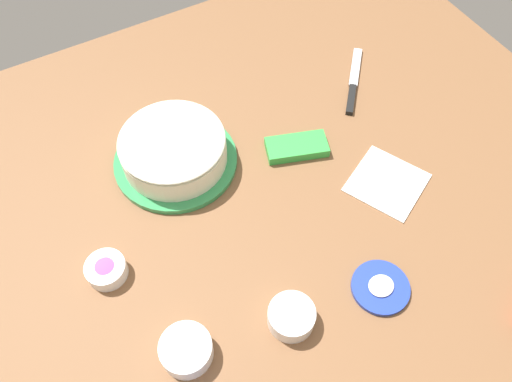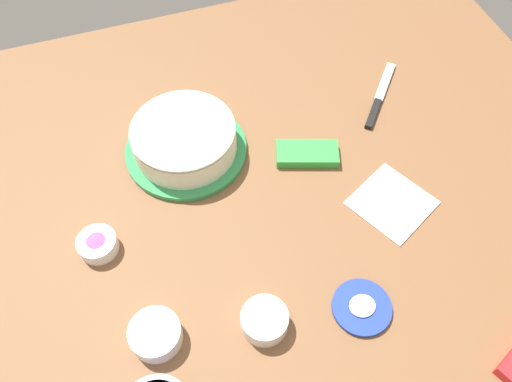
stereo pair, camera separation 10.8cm
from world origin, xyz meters
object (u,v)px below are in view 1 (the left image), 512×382
(frosted_cake, at_px, (174,150))
(spreading_knife, at_px, (353,86))
(sprinkle_bowl_orange, at_px, (291,316))
(candy_box_lower, at_px, (297,147))
(paper_napkin, at_px, (387,182))
(sprinkle_bowl_yellow, at_px, (186,350))
(sprinkle_bowl_rainbow, at_px, (106,269))
(frosting_tub_lid, at_px, (380,287))

(frosted_cake, distance_m, spreading_knife, 0.49)
(sprinkle_bowl_orange, bearing_deg, candy_box_lower, 56.88)
(frosted_cake, distance_m, sprinkle_bowl_orange, 0.45)
(paper_napkin, bearing_deg, sprinkle_bowl_yellow, -167.03)
(frosted_cake, bearing_deg, sprinkle_bowl_orange, -85.40)
(sprinkle_bowl_rainbow, xyz_separation_m, paper_napkin, (0.62, -0.09, -0.02))
(frosted_cake, bearing_deg, paper_napkin, -36.00)
(sprinkle_bowl_orange, distance_m, sprinkle_bowl_yellow, 0.20)
(frosting_tub_lid, bearing_deg, candy_box_lower, 84.30)
(frosted_cake, height_order, frosting_tub_lid, frosted_cake)
(paper_napkin, bearing_deg, frosting_tub_lid, -130.20)
(candy_box_lower, bearing_deg, sprinkle_bowl_orange, -104.29)
(frosting_tub_lid, height_order, paper_napkin, frosting_tub_lid)
(sprinkle_bowl_yellow, bearing_deg, frosting_tub_lid, -10.20)
(frosted_cake, height_order, sprinkle_bowl_orange, frosted_cake)
(frosting_tub_lid, height_order, sprinkle_bowl_rainbow, sprinkle_bowl_rainbow)
(frosting_tub_lid, xyz_separation_m, paper_napkin, (0.16, 0.19, -0.00))
(frosted_cake, xyz_separation_m, sprinkle_bowl_orange, (0.04, -0.45, -0.02))
(spreading_knife, relative_size, sprinkle_bowl_rainbow, 2.39)
(sprinkle_bowl_yellow, bearing_deg, frosted_cake, 68.50)
(spreading_knife, xyz_separation_m, sprinkle_bowl_orange, (-0.45, -0.44, 0.02))
(frosted_cake, relative_size, frosting_tub_lid, 2.44)
(sprinkle_bowl_rainbow, distance_m, candy_box_lower, 0.50)
(sprinkle_bowl_yellow, bearing_deg, spreading_knife, 31.95)
(frosted_cake, relative_size, sprinkle_bowl_yellow, 2.92)
(sprinkle_bowl_rainbow, relative_size, candy_box_lower, 0.57)
(sprinkle_bowl_orange, height_order, sprinkle_bowl_rainbow, sprinkle_bowl_orange)
(frosted_cake, xyz_separation_m, spreading_knife, (0.49, -0.00, -0.04))
(spreading_knife, height_order, sprinkle_bowl_orange, sprinkle_bowl_orange)
(frosting_tub_lid, bearing_deg, sprinkle_bowl_yellow, 169.80)
(frosted_cake, bearing_deg, frosting_tub_lid, -64.97)
(frosted_cake, xyz_separation_m, paper_napkin, (0.39, -0.28, -0.04))
(frosted_cake, bearing_deg, sprinkle_bowl_rainbow, -141.14)
(candy_box_lower, relative_size, paper_napkin, 0.94)
(frosting_tub_lid, bearing_deg, spreading_knife, 60.49)
(frosting_tub_lid, distance_m, sprinkle_bowl_orange, 0.19)
(frosted_cake, xyz_separation_m, sprinkle_bowl_rainbow, (-0.23, -0.19, -0.03))
(frosting_tub_lid, distance_m, paper_napkin, 0.25)
(candy_box_lower, bearing_deg, frosting_tub_lid, -76.87)
(frosting_tub_lid, xyz_separation_m, candy_box_lower, (0.04, 0.37, 0.01))
(frosting_tub_lid, height_order, spreading_knife, frosting_tub_lid)
(sprinkle_bowl_rainbow, height_order, candy_box_lower, sprinkle_bowl_rainbow)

